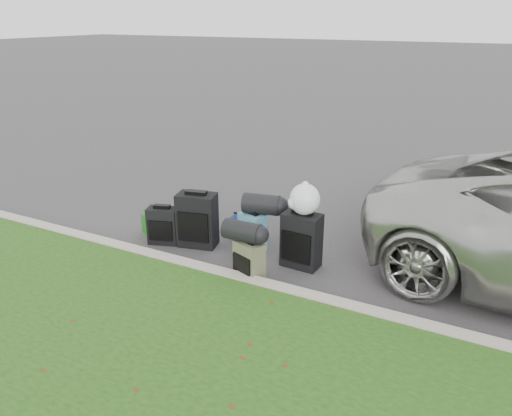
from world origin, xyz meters
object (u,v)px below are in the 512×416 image
at_px(suitcase_large_black_right, 301,240).
at_px(tote_navy, 242,226).
at_px(tote_green, 152,224).
at_px(suitcase_olive, 249,261).
at_px(suitcase_large_black_left, 197,220).
at_px(suitcase_small_black, 163,225).
at_px(suitcase_teal, 252,232).

relative_size(suitcase_large_black_right, tote_navy, 2.30).
bearing_deg(tote_green, suitcase_olive, 5.80).
height_order(suitcase_large_black_left, suitcase_olive, suitcase_large_black_left).
xyz_separation_m(suitcase_large_black_left, tote_navy, (0.42, 0.56, -0.23)).
bearing_deg(tote_green, suitcase_small_black, -5.53).
bearing_deg(suitcase_small_black, suitcase_large_black_right, -11.02).
bearing_deg(suitcase_large_black_left, suitcase_large_black_right, -9.96).
height_order(suitcase_large_black_right, tote_navy, suitcase_large_black_right).
bearing_deg(suitcase_large_black_left, tote_green, 164.29).
bearing_deg(suitcase_olive, tote_navy, 143.01).
bearing_deg(tote_navy, suitcase_large_black_left, -130.62).
distance_m(suitcase_olive, suitcase_large_black_right, 0.78).
distance_m(suitcase_teal, tote_green, 1.65).
xyz_separation_m(suitcase_teal, suitcase_large_black_right, (0.81, -0.15, 0.10)).
bearing_deg(suitcase_large_black_left, suitcase_small_black, -174.92).
relative_size(suitcase_teal, tote_navy, 1.68).
distance_m(suitcase_olive, suitcase_teal, 0.87).
height_order(suitcase_teal, tote_green, suitcase_teal).
distance_m(suitcase_small_black, suitcase_large_black_right, 2.08).
distance_m(suitcase_large_black_left, suitcase_olive, 1.27).
xyz_separation_m(suitcase_small_black, suitcase_large_black_right, (2.06, 0.26, 0.10)).
bearing_deg(suitcase_small_black, tote_navy, 20.08).
distance_m(suitcase_small_black, suitcase_olive, 1.67).
height_order(suitcase_small_black, suitcase_large_black_right, suitcase_large_black_right).
distance_m(suitcase_large_black_left, suitcase_large_black_right, 1.57).
relative_size(suitcase_olive, suitcase_large_black_right, 0.69).
bearing_deg(suitcase_olive, suitcase_large_black_right, 76.07).
height_order(suitcase_teal, suitcase_large_black_right, suitcase_large_black_right).
distance_m(suitcase_small_black, suitcase_teal, 1.32).
xyz_separation_m(suitcase_teal, tote_green, (-1.63, -0.21, -0.12)).
distance_m(suitcase_large_black_left, tote_navy, 0.74).
bearing_deg(tote_green, suitcase_teal, 29.20).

